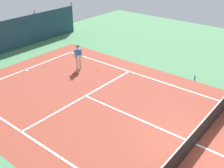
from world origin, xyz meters
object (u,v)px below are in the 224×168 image
Objects in this scene: tennis_player at (78,56)px; tennis_ball_near_player at (98,70)px; water_bottle at (195,77)px; tennis_net at (197,135)px.

tennis_player is 1.57m from tennis_ball_near_player.
water_bottle is at bearing 143.88° from tennis_player.
tennis_net is 9.53m from tennis_player.
tennis_net is 6.17× the size of tennis_player.
tennis_player is 6.83× the size of water_bottle.
tennis_net is 6.37m from water_bottle.
water_bottle is at bearing 24.31° from tennis_net.
tennis_ball_near_player is at bearing 69.95° from tennis_net.
tennis_net is 153.33× the size of tennis_ball_near_player.
tennis_player is 7.52m from water_bottle.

